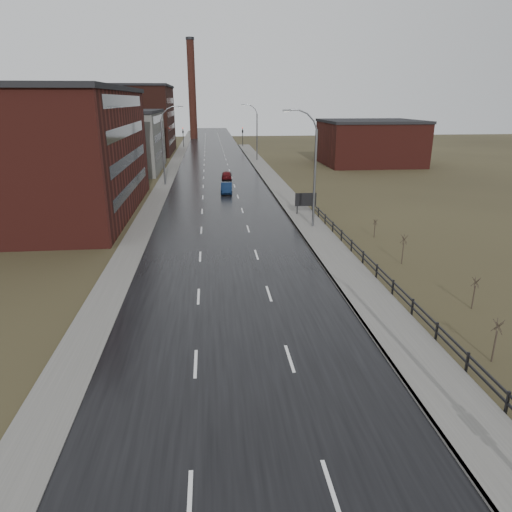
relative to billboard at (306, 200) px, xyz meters
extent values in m
cube|color=black|center=(-9.10, 18.78, -1.67)|extent=(14.00, 300.00, 0.06)
cube|color=#595651|center=(-0.50, -6.22, -1.61)|extent=(3.20, 180.00, 0.18)
cube|color=slate|center=(-2.02, -6.22, -1.61)|extent=(0.16, 180.00, 0.18)
cube|color=#595651|center=(-17.30, 18.78, -1.64)|extent=(2.40, 260.00, 0.12)
cube|color=#471914|center=(-30.10, 3.78, 4.80)|extent=(22.00, 28.00, 13.00)
cube|color=black|center=(-30.10, 3.78, 11.55)|extent=(22.44, 28.56, 0.50)
cube|color=black|center=(-19.12, 3.78, 1.30)|extent=(0.06, 22.40, 1.20)
cube|color=black|center=(-19.12, 3.78, 4.30)|extent=(0.06, 22.40, 1.20)
cube|color=black|center=(-19.12, 3.78, 7.30)|extent=(0.06, 22.40, 1.20)
cube|color=black|center=(-19.12, 3.78, 10.30)|extent=(0.06, 22.40, 1.20)
cube|color=slate|center=(-27.10, 36.78, 3.30)|extent=(16.00, 20.00, 10.00)
cube|color=black|center=(-27.10, 36.78, 8.55)|extent=(16.32, 20.40, 0.50)
cube|color=black|center=(-19.12, 36.78, 1.30)|extent=(0.06, 16.00, 1.20)
cube|color=black|center=(-19.12, 36.78, 4.30)|extent=(0.06, 16.00, 1.20)
cube|color=black|center=(-19.12, 36.78, 7.30)|extent=(0.06, 16.00, 1.20)
cube|color=#331611|center=(-32.10, 66.78, 5.80)|extent=(26.00, 24.00, 15.00)
cube|color=black|center=(-32.10, 66.78, 13.55)|extent=(26.52, 24.48, 0.50)
cube|color=black|center=(-19.12, 66.78, 1.30)|extent=(0.06, 19.20, 1.20)
cube|color=black|center=(-19.12, 66.78, 4.30)|extent=(0.06, 19.20, 1.20)
cube|color=black|center=(-19.12, 66.78, 7.30)|extent=(0.06, 19.20, 1.20)
cube|color=black|center=(-19.12, 66.78, 10.30)|extent=(0.06, 19.20, 1.20)
cube|color=#471914|center=(21.20, 40.78, 2.30)|extent=(18.00, 16.00, 8.00)
cube|color=black|center=(21.20, 40.78, 6.55)|extent=(18.36, 16.32, 0.50)
cylinder|color=#331611|center=(-15.10, 108.78, 13.30)|extent=(2.40, 2.40, 30.00)
cylinder|color=black|center=(-15.10, 108.78, 28.60)|extent=(2.70, 2.70, 0.80)
cylinder|color=slate|center=(-0.30, -5.22, 3.05)|extent=(0.24, 0.24, 9.50)
cylinder|color=slate|center=(-0.47, -5.22, 8.20)|extent=(0.51, 0.14, 0.98)
cylinder|color=slate|center=(-0.94, -5.22, 8.92)|extent=(0.81, 0.14, 0.81)
cylinder|color=slate|center=(-1.66, -5.22, 9.39)|extent=(0.98, 0.14, 0.51)
cylinder|color=slate|center=(-2.50, -5.22, 9.56)|extent=(1.01, 0.14, 0.14)
cube|color=slate|center=(-3.19, -5.22, 9.51)|extent=(0.70, 0.28, 0.18)
cube|color=silver|center=(-3.19, -5.22, 9.41)|extent=(0.50, 0.20, 0.04)
cylinder|color=slate|center=(-17.10, 20.78, 3.05)|extent=(0.24, 0.24, 9.50)
cylinder|color=slate|center=(-16.93, 20.78, 8.20)|extent=(0.51, 0.14, 0.98)
cylinder|color=slate|center=(-16.46, 20.78, 8.92)|extent=(0.81, 0.14, 0.81)
cylinder|color=slate|center=(-15.74, 20.78, 9.39)|extent=(0.98, 0.14, 0.51)
cylinder|color=slate|center=(-14.90, 20.78, 9.56)|extent=(1.01, 0.14, 0.14)
cube|color=slate|center=(-14.21, 20.78, 9.51)|extent=(0.70, 0.28, 0.18)
cube|color=silver|center=(-14.21, 20.78, 9.41)|extent=(0.50, 0.20, 0.04)
cylinder|color=slate|center=(-0.30, 48.78, 3.05)|extent=(0.24, 0.24, 9.50)
cylinder|color=slate|center=(-0.47, 48.78, 8.20)|extent=(0.51, 0.14, 0.98)
cylinder|color=slate|center=(-0.94, 48.78, 8.92)|extent=(0.81, 0.14, 0.81)
cylinder|color=slate|center=(-1.66, 48.78, 9.39)|extent=(0.98, 0.14, 0.51)
cylinder|color=slate|center=(-2.50, 48.78, 9.56)|extent=(1.01, 0.14, 0.14)
cube|color=slate|center=(-3.19, 48.78, 9.51)|extent=(0.70, 0.28, 0.18)
cube|color=silver|center=(-3.19, 48.78, 9.41)|extent=(0.50, 0.20, 0.04)
cube|color=black|center=(1.20, -34.22, -1.15)|extent=(0.10, 0.10, 1.10)
cube|color=black|center=(1.20, -31.22, -1.15)|extent=(0.10, 0.10, 1.10)
cube|color=black|center=(1.20, -28.22, -1.15)|extent=(0.10, 0.10, 1.10)
cube|color=black|center=(1.20, -25.22, -1.15)|extent=(0.10, 0.10, 1.10)
cube|color=black|center=(1.20, -22.22, -1.15)|extent=(0.10, 0.10, 1.10)
cube|color=black|center=(1.20, -19.22, -1.15)|extent=(0.10, 0.10, 1.10)
cube|color=black|center=(1.20, -16.22, -1.15)|extent=(0.10, 0.10, 1.10)
cube|color=black|center=(1.20, -13.22, -1.15)|extent=(0.10, 0.10, 1.10)
cube|color=black|center=(1.20, -10.22, -1.15)|extent=(0.10, 0.10, 1.10)
cube|color=black|center=(1.20, -7.22, -1.15)|extent=(0.10, 0.10, 1.10)
cube|color=black|center=(1.20, -4.22, -1.15)|extent=(0.10, 0.10, 1.10)
cube|color=black|center=(1.20, -1.22, -1.15)|extent=(0.10, 0.10, 1.10)
cube|color=black|center=(1.20, 1.78, -1.15)|extent=(0.10, 0.10, 1.10)
cube|color=black|center=(1.20, -22.72, -0.75)|extent=(0.08, 53.00, 0.10)
cube|color=black|center=(1.20, -22.72, -1.15)|extent=(0.08, 53.00, 0.10)
cylinder|color=#382D23|center=(2.99, -30.41, -0.87)|extent=(0.08, 0.08, 1.67)
cylinder|color=#382D23|center=(3.04, -30.41, 0.22)|extent=(0.04, 0.57, 0.66)
cylinder|color=#382D23|center=(3.01, -30.36, 0.22)|extent=(0.54, 0.21, 0.67)
cylinder|color=#382D23|center=(2.95, -30.38, 0.22)|extent=(0.32, 0.48, 0.68)
cylinder|color=#382D23|center=(2.95, -30.44, 0.22)|extent=(0.32, 0.48, 0.68)
cylinder|color=#382D23|center=(3.01, -30.46, 0.22)|extent=(0.54, 0.21, 0.67)
cylinder|color=#382D23|center=(5.30, -24.63, -0.95)|extent=(0.08, 0.08, 1.51)
cylinder|color=#382D23|center=(5.35, -24.63, 0.03)|extent=(0.04, 0.51, 0.60)
cylinder|color=#382D23|center=(5.32, -24.58, 0.03)|extent=(0.49, 0.20, 0.61)
cylinder|color=#382D23|center=(5.26, -24.60, 0.03)|extent=(0.29, 0.43, 0.61)
cylinder|color=#382D23|center=(5.26, -24.66, 0.03)|extent=(0.29, 0.43, 0.61)
cylinder|color=#382D23|center=(5.32, -24.68, 0.03)|extent=(0.49, 0.20, 0.61)
cylinder|color=#382D23|center=(4.27, -16.41, -0.84)|extent=(0.08, 0.08, 1.73)
cylinder|color=#382D23|center=(4.32, -16.41, 0.29)|extent=(0.04, 0.59, 0.69)
cylinder|color=#382D23|center=(4.29, -16.36, 0.29)|extent=(0.56, 0.22, 0.69)
cylinder|color=#382D23|center=(4.23, -16.38, 0.29)|extent=(0.33, 0.50, 0.70)
cylinder|color=#382D23|center=(4.23, -16.44, 0.29)|extent=(0.33, 0.50, 0.70)
cylinder|color=#382D23|center=(4.29, -16.46, 0.29)|extent=(0.56, 0.22, 0.69)
cylinder|color=#382D23|center=(4.66, -9.11, -1.06)|extent=(0.08, 0.08, 1.27)
cylinder|color=#382D23|center=(4.71, -9.11, -0.24)|extent=(0.04, 0.44, 0.51)
cylinder|color=#382D23|center=(4.67, -9.06, -0.24)|extent=(0.42, 0.17, 0.52)
cylinder|color=#382D23|center=(4.62, -9.08, -0.24)|extent=(0.26, 0.37, 0.52)
cylinder|color=#382D23|center=(4.62, -9.14, -0.24)|extent=(0.26, 0.37, 0.52)
cylinder|color=#382D23|center=(4.67, -9.16, -0.24)|extent=(0.42, 0.17, 0.52)
cube|color=black|center=(-0.90, 0.06, -0.80)|extent=(0.10, 0.10, 1.80)
cube|color=black|center=(0.90, 0.06, -0.80)|extent=(0.10, 0.10, 1.80)
cube|color=silver|center=(0.00, 0.01, 0.08)|extent=(2.26, 0.08, 1.35)
cube|color=black|center=(0.00, -0.04, 0.08)|extent=(2.36, 0.04, 1.45)
cylinder|color=black|center=(-17.10, 78.78, 0.90)|extent=(0.16, 0.16, 5.20)
imported|color=black|center=(-17.10, 78.78, 3.05)|extent=(0.58, 2.73, 1.10)
sphere|color=#FF190C|center=(-17.10, 78.63, 3.35)|extent=(0.18, 0.18, 0.18)
cylinder|color=black|center=(-1.10, 78.78, 0.90)|extent=(0.16, 0.16, 5.20)
imported|color=black|center=(-1.10, 78.78, 3.05)|extent=(0.58, 2.73, 1.10)
sphere|color=#FF190C|center=(-1.10, 78.63, 3.35)|extent=(0.18, 0.18, 0.18)
imported|color=#0B1A37|center=(-8.16, 13.39, -1.00)|extent=(1.75, 4.37, 1.41)
imported|color=#570E12|center=(-7.66, 25.04, -1.02)|extent=(1.83, 4.08, 1.36)
camera|label=1|loc=(-10.44, -48.55, 10.40)|focal=32.00mm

